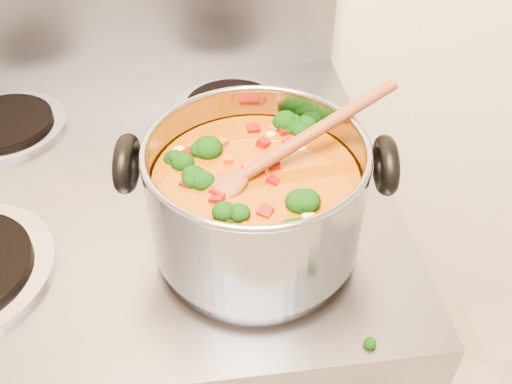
{
  "coord_description": "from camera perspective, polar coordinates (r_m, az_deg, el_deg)",
  "views": [
    {
      "loc": [
        0.16,
        0.52,
        1.45
      ],
      "look_at": [
        0.22,
        1.01,
        1.01
      ],
      "focal_mm": 40.0,
      "sensor_mm": 36.0,
      "label": 1
    }
  ],
  "objects": [
    {
      "name": "stockpot",
      "position": [
        0.67,
        0.02,
        -0.43
      ],
      "size": [
        0.32,
        0.25,
        0.15
      ],
      "rotation": [
        0.0,
        0.0,
        -0.14
      ],
      "color": "gray",
      "rests_on": "electric_range"
    },
    {
      "name": "wooden_spoon",
      "position": [
        0.64,
        1.17,
        3.15
      ],
      "size": [
        0.26,
        0.13,
        0.09
      ],
      "rotation": [
        0.0,
        0.0,
        0.4
      ],
      "color": "brown",
      "rests_on": "stockpot"
    },
    {
      "name": "electric_range",
      "position": [
        1.18,
        -10.16,
        -15.63
      ],
      "size": [
        0.77,
        0.69,
        1.08
      ],
      "color": "gray",
      "rests_on": "ground"
    },
    {
      "name": "cooktop_crumbs",
      "position": [
        0.7,
        6.01,
        -7.59
      ],
      "size": [
        0.2,
        0.32,
        0.01
      ],
      "color": "black",
      "rests_on": "electric_range"
    }
  ]
}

